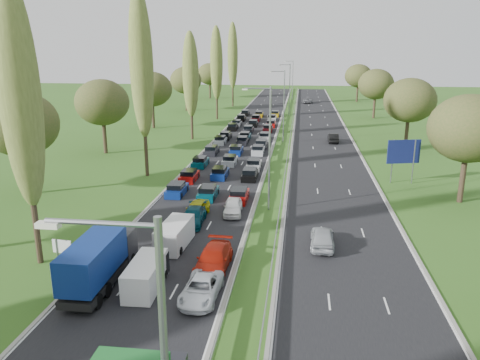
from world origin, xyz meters
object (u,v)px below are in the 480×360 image
(white_van_rear, at_px, (176,234))
(info_sign, at_px, (62,249))
(direction_sign, at_px, (404,154))
(blue_lorry, at_px, (100,260))
(white_van_front, at_px, (147,274))
(near_car_2, at_px, (104,268))

(white_van_rear, xyz_separation_m, info_sign, (-7.08, -4.83, 0.36))
(direction_sign, bearing_deg, info_sign, -137.81)
(blue_lorry, relative_size, white_van_front, 1.71)
(near_car_2, xyz_separation_m, info_sign, (-3.61, 1.25, 0.65))
(white_van_front, distance_m, info_sign, 7.34)
(white_van_front, bearing_deg, info_sign, 161.07)
(near_car_2, relative_size, info_sign, 2.40)
(white_van_rear, bearing_deg, white_van_front, -87.23)
(blue_lorry, xyz_separation_m, white_van_front, (3.13, 0.12, -0.83))
(info_sign, bearing_deg, white_van_front, -17.28)
(near_car_2, bearing_deg, white_van_rear, 60.42)
(near_car_2, distance_m, blue_lorry, 1.54)
(blue_lorry, bearing_deg, white_van_front, 1.45)
(white_van_rear, bearing_deg, direction_sign, 47.82)
(white_van_rear, distance_m, direction_sign, 30.51)
(info_sign, distance_m, direction_sign, 38.93)
(white_van_rear, bearing_deg, near_car_2, -116.31)
(white_van_rear, height_order, info_sign, info_sign)
(white_van_front, distance_m, white_van_rear, 7.01)
(blue_lorry, height_order, white_van_rear, blue_lorry)
(direction_sign, bearing_deg, white_van_rear, -135.60)
(blue_lorry, distance_m, white_van_rear, 7.85)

